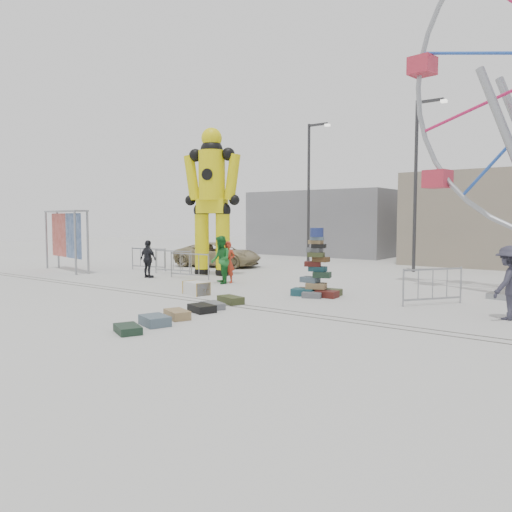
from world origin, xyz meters
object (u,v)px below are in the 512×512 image
Objects in this scene: pedestrian_green at (221,260)px; pedestrian_grey at (509,283)px; suitcase_tower at (317,277)px; banner_scaffold at (66,226)px; barricade_dummy_c at (189,266)px; lamp_post_right at (418,177)px; steamer_trunk at (196,288)px; parked_suv at (218,255)px; lamp_post_left at (310,185)px; barricade_dummy_a at (149,259)px; pedestrian_black at (148,259)px; pedestrian_red at (228,262)px; barricade_dummy_b at (173,262)px; crash_test_dummy at (212,196)px; barricade_wheel_front at (433,286)px.

pedestrian_green is 10.35m from pedestrian_grey.
banner_scaffold is at bearing 170.89° from suitcase_tower.
lamp_post_right is at bearing 45.80° from barricade_dummy_c.
suitcase_tower is at bearing -12.76° from barricade_dummy_c.
parked_suv is (-5.82, 7.78, 0.42)m from steamer_trunk.
lamp_post_left is 7.15m from parked_suv.
banner_scaffold reaches higher than parked_suv.
pedestrian_black reaches higher than barricade_dummy_a.
pedestrian_red reaches higher than barricade_dummy_a.
lamp_post_left is 4.29× the size of pedestrian_grey.
pedestrian_black is (-1.36, -11.16, -3.67)m from lamp_post_left.
banner_scaffold reaches higher than barricade_dummy_a.
lamp_post_right is 4.29× the size of pedestrian_green.
banner_scaffold is 7.21m from barricade_dummy_c.
pedestrian_grey is at bearing -20.03° from barricade_dummy_a.
pedestrian_red is 10.32m from pedestrian_grey.
pedestrian_black is (0.24, -1.69, 0.26)m from barricade_dummy_b.
pedestrian_green is (2.23, -2.02, -2.61)m from crash_test_dummy.
pedestrian_grey is (19.31, -0.00, -1.26)m from banner_scaffold.
banner_scaffold is 5.47m from pedestrian_black.
suitcase_tower is 5.82m from pedestrian_grey.
barricade_dummy_c is (0.26, -10.33, -3.93)m from lamp_post_left.
steamer_trunk is 0.20× the size of parked_suv.
lamp_post_left is 4.95× the size of pedestrian_black.
pedestrian_grey is (14.28, -2.20, 0.38)m from barricade_dummy_b.
pedestrian_grey is at bearing 12.41° from banner_scaffold.
barricade_wheel_front is 2.45m from pedestrian_grey.
suitcase_tower reaches higher than parked_suv.
steamer_trunk is at bearing -157.90° from parked_suv.
lamp_post_left reaches higher than banner_scaffold.
suitcase_tower reaches higher than barricade_wheel_front.
barricade_dummy_a and barricade_wheel_front have the same top height.
barricade_dummy_c is at bearing -128.98° from lamp_post_right.
barricade_wheel_front is at bearing -17.87° from pedestrian_red.
lamp_post_right is 11.41m from barricade_dummy_c.
lamp_post_left reaches higher than pedestrian_black.
suitcase_tower is at bearing -178.79° from pedestrian_black.
pedestrian_green is (2.11, -0.44, 0.38)m from barricade_dummy_c.
crash_test_dummy is 3.36× the size of barricade_dummy_c.
barricade_wheel_front is (3.59, 0.54, -0.07)m from suitcase_tower.
pedestrian_red reaches higher than barricade_dummy_c.
banner_scaffold is 2.47× the size of pedestrian_red.
barricade_wheel_front is 1.07× the size of pedestrian_grey.
crash_test_dummy is at bearing 13.46° from barricade_dummy_b.
steamer_trunk is 0.55× the size of pedestrian_red.
lamp_post_right is 4.00× the size of barricade_dummy_a.
crash_test_dummy is 3.92m from pedestrian_red.
barricade_wheel_front is at bearing -68.09° from lamp_post_right.
lamp_post_right is 1.75× the size of parked_suv.
lamp_post_left is 10.55m from barricade_dummy_a.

